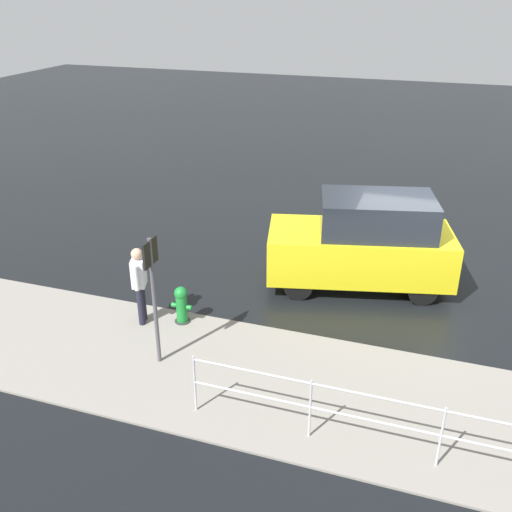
% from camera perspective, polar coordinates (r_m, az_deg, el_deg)
% --- Properties ---
extents(ground_plane, '(60.00, 60.00, 0.00)m').
position_cam_1_polar(ground_plane, '(13.06, 14.74, -2.93)').
color(ground_plane, black).
extents(kerb_strip, '(24.00, 3.20, 0.04)m').
position_cam_1_polar(kerb_strip, '(9.53, 12.45, -14.44)').
color(kerb_strip, gray).
rests_on(kerb_strip, ground).
extents(moving_hatchback, '(4.19, 2.56, 2.06)m').
position_cam_1_polar(moving_hatchback, '(12.45, 10.75, 1.33)').
color(moving_hatchback, yellow).
rests_on(moving_hatchback, ground).
extents(fire_hydrant, '(0.42, 0.31, 0.80)m').
position_cam_1_polar(fire_hydrant, '(11.21, -7.45, -4.93)').
color(fire_hydrant, '#197A2D').
rests_on(fire_hydrant, ground).
extents(pedestrian, '(0.34, 0.55, 1.62)m').
position_cam_1_polar(pedestrian, '(11.07, -11.59, -2.39)').
color(pedestrian, silver).
rests_on(pedestrian, ground).
extents(metal_railing, '(7.25, 0.04, 1.05)m').
position_cam_1_polar(metal_railing, '(8.31, 18.17, -15.99)').
color(metal_railing, '#B7BABF').
rests_on(metal_railing, ground).
extents(sign_post, '(0.07, 0.44, 2.40)m').
position_cam_1_polar(sign_post, '(9.56, -10.27, -2.78)').
color(sign_post, '#4C4C51').
rests_on(sign_post, ground).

